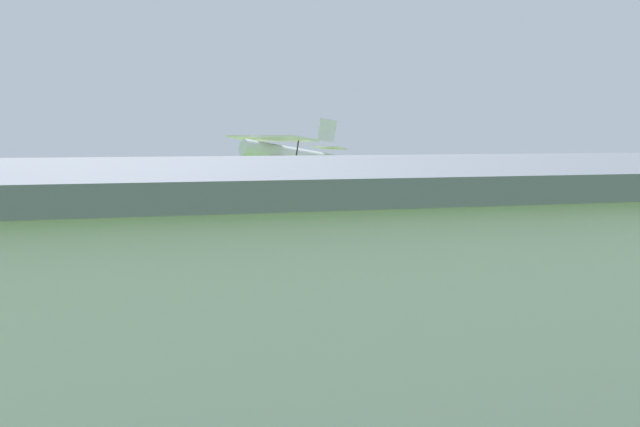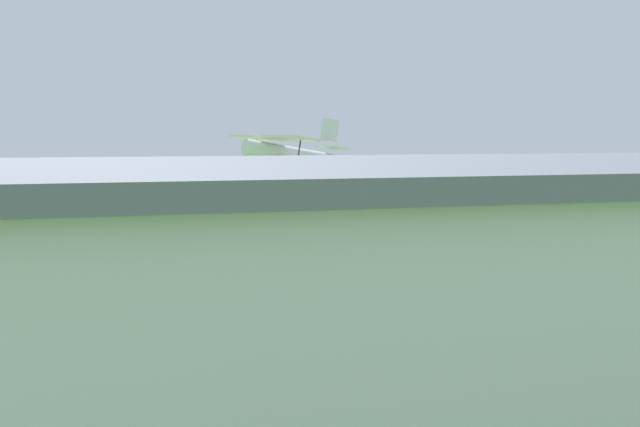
{
  "view_description": "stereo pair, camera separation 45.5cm",
  "coord_description": "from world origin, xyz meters",
  "px_view_note": "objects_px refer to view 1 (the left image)",
  "views": [
    {
      "loc": [
        10.73,
        58.12,
        7.7
      ],
      "look_at": [
        -5.63,
        15.29,
        4.26
      ],
      "focal_mm": 59.05,
      "sensor_mm": 36.0,
      "label": 1
    },
    {
      "loc": [
        10.31,
        58.28,
        7.7
      ],
      "look_at": [
        -5.63,
        15.29,
        4.26
      ],
      "focal_mm": 59.05,
      "sensor_mm": 36.0,
      "label": 2
    }
  ],
  "objects_px": {
    "person_at_fence_line": "(147,337)",
    "person_beside_truck": "(589,325)",
    "person_near_hangar_door": "(95,343)",
    "biplane": "(284,154)",
    "person_by_parked_cars": "(379,326)",
    "person_walking_on_apron": "(38,355)",
    "hangar": "(553,347)",
    "windsock": "(257,182)"
  },
  "relations": [
    {
      "from": "person_at_fence_line",
      "to": "person_beside_truck",
      "type": "height_order",
      "value": "person_beside_truck"
    },
    {
      "from": "hangar",
      "to": "person_walking_on_apron",
      "type": "bearing_deg",
      "value": -63.97
    },
    {
      "from": "person_near_hangar_door",
      "to": "person_by_parked_cars",
      "type": "bearing_deg",
      "value": 174.02
    },
    {
      "from": "hangar",
      "to": "person_beside_truck",
      "type": "bearing_deg",
      "value": -127.61
    },
    {
      "from": "biplane",
      "to": "person_near_hangar_door",
      "type": "distance_m",
      "value": 26.41
    },
    {
      "from": "hangar",
      "to": "person_by_parked_cars",
      "type": "xyz_separation_m",
      "value": [
        -3.8,
        -16.67,
        -2.72
      ]
    },
    {
      "from": "biplane",
      "to": "person_at_fence_line",
      "type": "bearing_deg",
      "value": 60.26
    },
    {
      "from": "person_by_parked_cars",
      "to": "windsock",
      "type": "distance_m",
      "value": 24.06
    },
    {
      "from": "person_near_hangar_door",
      "to": "person_walking_on_apron",
      "type": "relative_size",
      "value": 1.02
    },
    {
      "from": "biplane",
      "to": "person_beside_truck",
      "type": "distance_m",
      "value": 25.9
    },
    {
      "from": "person_walking_on_apron",
      "to": "person_near_hangar_door",
      "type": "bearing_deg",
      "value": -147.3
    },
    {
      "from": "hangar",
      "to": "person_walking_on_apron",
      "type": "xyz_separation_m",
      "value": [
        8.03,
        -16.43,
        -2.81
      ]
    },
    {
      "from": "hangar",
      "to": "windsock",
      "type": "xyz_separation_m",
      "value": [
        -6.69,
        -40.2,
        1.38
      ]
    },
    {
      "from": "person_at_fence_line",
      "to": "windsock",
      "type": "distance_m",
      "value": 25.33
    },
    {
      "from": "person_near_hangar_door",
      "to": "person_beside_truck",
      "type": "bearing_deg",
      "value": 168.35
    },
    {
      "from": "hangar",
      "to": "person_beside_truck",
      "type": "distance_m",
      "value": 18.13
    },
    {
      "from": "person_walking_on_apron",
      "to": "person_by_parked_cars",
      "type": "distance_m",
      "value": 11.83
    },
    {
      "from": "person_beside_truck",
      "to": "hangar",
      "type": "bearing_deg",
      "value": 52.39
    },
    {
      "from": "person_near_hangar_door",
      "to": "person_walking_on_apron",
      "type": "distance_m",
      "value": 2.35
    },
    {
      "from": "hangar",
      "to": "person_walking_on_apron",
      "type": "height_order",
      "value": "hangar"
    },
    {
      "from": "person_by_parked_cars",
      "to": "windsock",
      "type": "bearing_deg",
      "value": -97.02
    },
    {
      "from": "hangar",
      "to": "windsock",
      "type": "bearing_deg",
      "value": -99.45
    },
    {
      "from": "person_at_fence_line",
      "to": "biplane",
      "type": "bearing_deg",
      "value": -119.74
    },
    {
      "from": "biplane",
      "to": "person_at_fence_line",
      "type": "height_order",
      "value": "biplane"
    },
    {
      "from": "person_near_hangar_door",
      "to": "biplane",
      "type": "bearing_deg",
      "value": -123.1
    },
    {
      "from": "person_walking_on_apron",
      "to": "biplane",
      "type": "bearing_deg",
      "value": -125.07
    },
    {
      "from": "hangar",
      "to": "person_at_fence_line",
      "type": "xyz_separation_m",
      "value": [
        4.29,
        -17.75,
        -2.74
      ]
    },
    {
      "from": "person_near_hangar_door",
      "to": "hangar",
      "type": "bearing_deg",
      "value": 108.88
    },
    {
      "from": "person_near_hangar_door",
      "to": "person_at_fence_line",
      "type": "bearing_deg",
      "value": -178.39
    },
    {
      "from": "biplane",
      "to": "person_by_parked_cars",
      "type": "bearing_deg",
      "value": 79.43
    },
    {
      "from": "hangar",
      "to": "person_at_fence_line",
      "type": "height_order",
      "value": "hangar"
    },
    {
      "from": "person_near_hangar_door",
      "to": "person_by_parked_cars",
      "type": "height_order",
      "value": "person_by_parked_cars"
    },
    {
      "from": "biplane",
      "to": "person_beside_truck",
      "type": "bearing_deg",
      "value": 96.65
    },
    {
      "from": "biplane",
      "to": "person_by_parked_cars",
      "type": "height_order",
      "value": "biplane"
    },
    {
      "from": "person_walking_on_apron",
      "to": "person_beside_truck",
      "type": "height_order",
      "value": "person_beside_truck"
    },
    {
      "from": "biplane",
      "to": "person_by_parked_cars",
      "type": "relative_size",
      "value": 4.9
    },
    {
      "from": "biplane",
      "to": "person_walking_on_apron",
      "type": "bearing_deg",
      "value": 54.93
    },
    {
      "from": "person_near_hangar_door",
      "to": "person_walking_on_apron",
      "type": "bearing_deg",
      "value": 32.7
    },
    {
      "from": "person_by_parked_cars",
      "to": "windsock",
      "type": "xyz_separation_m",
      "value": [
        -2.9,
        -23.53,
        4.1
      ]
    },
    {
      "from": "biplane",
      "to": "windsock",
      "type": "distance_m",
      "value": 2.29
    },
    {
      "from": "person_by_parked_cars",
      "to": "windsock",
      "type": "relative_size",
      "value": 0.31
    },
    {
      "from": "person_walking_on_apron",
      "to": "windsock",
      "type": "height_order",
      "value": "windsock"
    }
  ]
}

